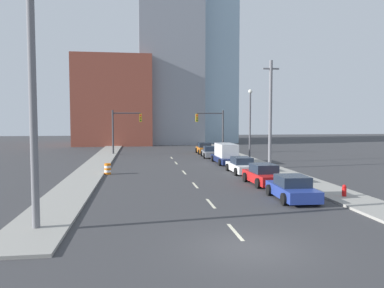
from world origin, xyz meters
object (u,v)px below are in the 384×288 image
(utility_pole_right_mid, at_px, (270,113))
(sedan_white, at_px, (242,166))
(traffic_signal_right, at_px, (215,126))
(sedan_gray, at_px, (210,152))
(box_truck_navy, at_px, (226,154))
(traffic_barrel, at_px, (108,169))
(utility_pole_left_near, at_px, (33,101))
(sedan_blue, at_px, (292,189))
(street_lamp, at_px, (250,120))
(traffic_signal_left, at_px, (121,126))
(fire_hydrant, at_px, (344,192))
(sedan_red, at_px, (264,175))
(sedan_orange, at_px, (204,149))

(utility_pole_right_mid, height_order, sedan_white, utility_pole_right_mid)
(traffic_signal_right, distance_m, sedan_gray, 6.42)
(sedan_white, relative_size, box_truck_navy, 0.75)
(traffic_signal_right, height_order, traffic_barrel, traffic_signal_right)
(utility_pole_left_near, bearing_deg, sedan_blue, 18.14)
(street_lamp, height_order, sedan_white, street_lamp)
(traffic_signal_left, distance_m, fire_hydrant, 33.98)
(street_lamp, relative_size, sedan_blue, 1.81)
(traffic_barrel, bearing_deg, street_lamp, 25.10)
(sedan_red, bearing_deg, street_lamp, 75.01)
(traffic_signal_left, distance_m, utility_pole_right_mid, 22.24)
(sedan_white, relative_size, sedan_gray, 1.01)
(traffic_barrel, distance_m, sedan_white, 11.73)
(traffic_signal_right, relative_size, sedan_blue, 1.36)
(street_lamp, xyz_separation_m, fire_hydrant, (0.12, -19.00, -4.25))
(sedan_orange, bearing_deg, sedan_gray, -90.36)
(fire_hydrant, xyz_separation_m, sedan_white, (-3.18, 11.30, 0.24))
(fire_hydrant, height_order, sedan_white, sedan_white)
(sedan_white, bearing_deg, utility_pole_right_mid, 37.52)
(fire_hydrant, relative_size, box_truck_navy, 0.13)
(sedan_red, height_order, box_truck_navy, box_truck_navy)
(traffic_signal_left, relative_size, street_lamp, 0.75)
(sedan_gray, bearing_deg, sedan_red, -86.57)
(sedan_red, bearing_deg, box_truck_navy, 86.61)
(sedan_blue, xyz_separation_m, sedan_orange, (0.10, 30.41, 0.03))
(utility_pole_right_mid, bearing_deg, sedan_orange, 102.28)
(utility_pole_left_near, xyz_separation_m, street_lamp, (16.42, 23.27, -0.84))
(box_truck_navy, distance_m, sedan_gray, 6.88)
(fire_hydrant, bearing_deg, sedan_red, 121.17)
(utility_pole_right_mid, distance_m, sedan_gray, 12.62)
(street_lamp, bearing_deg, sedan_red, -102.75)
(sedan_blue, bearing_deg, fire_hydrant, 0.64)
(sedan_white, distance_m, sedan_orange, 19.20)
(sedan_gray, height_order, sedan_orange, sedan_orange)
(traffic_barrel, relative_size, box_truck_navy, 0.15)
(utility_pole_left_near, xyz_separation_m, sedan_red, (13.32, 9.59, -4.81))
(sedan_red, xyz_separation_m, sedan_orange, (0.07, 25.18, 0.00))
(fire_hydrant, bearing_deg, utility_pole_left_near, -165.52)
(sedan_orange, bearing_deg, sedan_blue, -88.76)
(sedan_white, xyz_separation_m, box_truck_navy, (0.22, 7.07, 0.37))
(street_lamp, xyz_separation_m, sedan_blue, (-3.12, -18.91, -4.00))
(traffic_signal_right, relative_size, sedan_red, 1.33)
(traffic_barrel, bearing_deg, sedan_gray, 48.63)
(sedan_red, xyz_separation_m, sedan_gray, (-0.09, 19.91, -0.05))
(utility_pole_right_mid, bearing_deg, utility_pole_left_near, -132.69)
(street_lamp, relative_size, sedan_white, 1.68)
(traffic_signal_left, relative_size, box_truck_navy, 0.94)
(sedan_white, bearing_deg, traffic_signal_left, 120.02)
(box_truck_navy, bearing_deg, sedan_white, -91.58)
(utility_pole_left_near, bearing_deg, street_lamp, 54.79)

